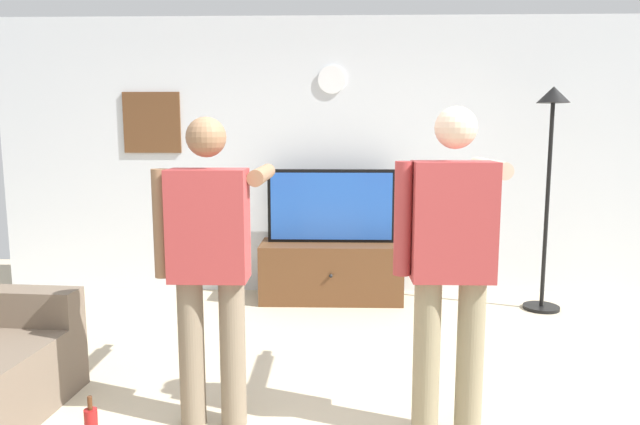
# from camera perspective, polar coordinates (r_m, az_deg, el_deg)

# --- Properties ---
(back_wall) EXTENTS (6.40, 0.10, 2.70)m
(back_wall) POSITION_cam_1_polar(r_m,az_deg,el_deg) (5.66, 0.19, 5.56)
(back_wall) COLOR silver
(back_wall) RESTS_ON ground_plane
(tv_stand) EXTENTS (1.34, 0.56, 0.56)m
(tv_stand) POSITION_cam_1_polar(r_m,az_deg,el_deg) (5.47, 1.12, -5.92)
(tv_stand) COLOR brown
(tv_stand) RESTS_ON ground_plane
(television) EXTENTS (1.21, 0.07, 0.70)m
(television) POSITION_cam_1_polar(r_m,az_deg,el_deg) (5.40, 1.14, 0.66)
(television) COLOR black
(television) RESTS_ON tv_stand
(wall_clock) EXTENTS (0.27, 0.03, 0.27)m
(wall_clock) POSITION_cam_1_polar(r_m,az_deg,el_deg) (5.61, 1.20, 13.19)
(wall_clock) COLOR white
(framed_picture) EXTENTS (0.56, 0.04, 0.59)m
(framed_picture) POSITION_cam_1_polar(r_m,az_deg,el_deg) (5.88, -16.51, 8.65)
(framed_picture) COLOR brown
(floor_lamp) EXTENTS (0.32, 0.32, 1.99)m
(floor_lamp) POSITION_cam_1_polar(r_m,az_deg,el_deg) (5.40, 22.11, 5.61)
(floor_lamp) COLOR black
(floor_lamp) RESTS_ON ground_plane
(person_standing_nearer_lamp) EXTENTS (0.59, 0.78, 1.69)m
(person_standing_nearer_lamp) POSITION_cam_1_polar(r_m,az_deg,el_deg) (3.10, -10.98, -4.21)
(person_standing_nearer_lamp) COLOR #7A6B56
(person_standing_nearer_lamp) RESTS_ON ground_plane
(person_standing_nearer_couch) EXTENTS (0.59, 0.78, 1.73)m
(person_standing_nearer_couch) POSITION_cam_1_polar(r_m,az_deg,el_deg) (2.98, 13.03, -4.20)
(person_standing_nearer_couch) COLOR gray
(person_standing_nearer_couch) RESTS_ON ground_plane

